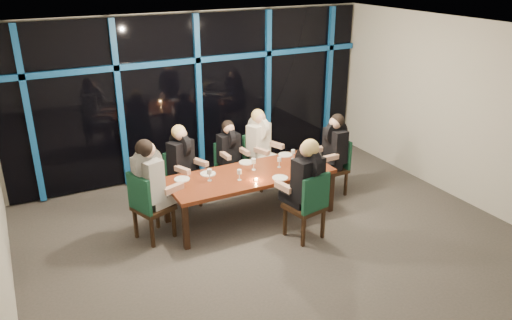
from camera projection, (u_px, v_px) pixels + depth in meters
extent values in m
plane|color=#524C48|center=(275.00, 239.00, 7.39)|extent=(7.00, 7.00, 0.00)
cube|color=silver|center=(197.00, 94.00, 9.28)|extent=(7.00, 0.04, 3.00)
cube|color=silver|center=(446.00, 251.00, 4.35)|extent=(7.00, 0.04, 3.00)
cube|color=silver|center=(459.00, 111.00, 8.31)|extent=(0.04, 6.00, 3.00)
cube|color=white|center=(278.00, 32.00, 6.25)|extent=(7.00, 6.00, 0.04)
cube|color=black|center=(198.00, 95.00, 9.23)|extent=(6.86, 0.04, 2.94)
cube|color=#124D91|center=(29.00, 117.00, 7.95)|extent=(0.10, 0.10, 2.94)
cube|color=#124D91|center=(120.00, 106.00, 8.57)|extent=(0.10, 0.10, 2.94)
cube|color=#124D91|center=(199.00, 96.00, 9.19)|extent=(0.10, 0.10, 2.94)
cube|color=#124D91|center=(268.00, 87.00, 9.81)|extent=(0.10, 0.10, 2.94)
cube|color=#124D91|center=(328.00, 79.00, 10.43)|extent=(0.10, 0.10, 2.94)
cube|color=#124D91|center=(197.00, 60.00, 8.94)|extent=(6.86, 0.10, 0.10)
cube|color=#FF2D14|center=(243.00, 52.00, 9.71)|extent=(0.60, 0.05, 0.35)
cube|color=brown|center=(250.00, 175.00, 7.77)|extent=(2.60, 1.00, 0.06)
cube|color=black|center=(186.00, 227.00, 7.02)|extent=(0.08, 0.08, 0.69)
cube|color=black|center=(331.00, 192.00, 8.08)|extent=(0.08, 0.08, 0.69)
cube|color=black|center=(166.00, 202.00, 7.74)|extent=(0.08, 0.08, 0.69)
cube|color=black|center=(302.00, 173.00, 8.80)|extent=(0.08, 0.08, 0.69)
cube|color=black|center=(184.00, 182.00, 8.17)|extent=(0.59, 0.59, 0.06)
cube|color=#184D34|center=(175.00, 164.00, 8.19)|extent=(0.43, 0.23, 0.50)
cube|color=black|center=(184.00, 202.00, 8.03)|extent=(0.05, 0.05, 0.42)
cube|color=black|center=(200.00, 195.00, 8.29)|extent=(0.05, 0.05, 0.42)
cube|color=black|center=(169.00, 196.00, 8.24)|extent=(0.05, 0.05, 0.42)
cube|color=black|center=(185.00, 189.00, 8.50)|extent=(0.05, 0.05, 0.42)
cube|color=black|center=(230.00, 170.00, 8.73)|extent=(0.45, 0.45, 0.06)
cube|color=#184D34|center=(225.00, 154.00, 8.78)|extent=(0.42, 0.08, 0.46)
cube|color=black|center=(227.00, 187.00, 8.60)|extent=(0.04, 0.04, 0.39)
cube|color=black|center=(243.00, 183.00, 8.77)|extent=(0.04, 0.04, 0.39)
cube|color=black|center=(218.00, 180.00, 8.86)|extent=(0.04, 0.04, 0.39)
cube|color=black|center=(234.00, 176.00, 9.03)|extent=(0.04, 0.04, 0.39)
cube|color=black|center=(260.00, 163.00, 8.93)|extent=(0.59, 0.59, 0.06)
cube|color=#184D34|center=(252.00, 146.00, 8.94)|extent=(0.44, 0.22, 0.51)
cube|color=black|center=(261.00, 181.00, 8.78)|extent=(0.05, 0.05, 0.43)
cube|color=black|center=(274.00, 175.00, 9.04)|extent=(0.05, 0.05, 0.43)
cube|color=black|center=(246.00, 176.00, 9.00)|extent=(0.05, 0.05, 0.43)
cube|color=black|center=(259.00, 170.00, 9.26)|extent=(0.05, 0.05, 0.43)
cube|color=black|center=(153.00, 207.00, 7.26)|extent=(0.64, 0.64, 0.07)
cube|color=#184D34|center=(139.00, 194.00, 6.99)|extent=(0.23, 0.48, 0.55)
cube|color=black|center=(174.00, 223.00, 7.37)|extent=(0.06, 0.06, 0.46)
cube|color=black|center=(157.00, 214.00, 7.61)|extent=(0.06, 0.06, 0.46)
cube|color=black|center=(152.00, 233.00, 7.10)|extent=(0.06, 0.06, 0.46)
cube|color=black|center=(136.00, 224.00, 7.34)|extent=(0.06, 0.06, 0.46)
cube|color=black|center=(332.00, 169.00, 8.64)|extent=(0.47, 0.47, 0.06)
cube|color=#184D34|center=(342.00, 153.00, 8.63)|extent=(0.06, 0.46, 0.51)
cube|color=black|center=(316.00, 181.00, 8.80)|extent=(0.04, 0.04, 0.43)
cube|color=black|center=(329.00, 188.00, 8.50)|extent=(0.04, 0.04, 0.43)
cube|color=black|center=(333.00, 176.00, 8.96)|extent=(0.04, 0.04, 0.43)
cube|color=black|center=(346.00, 184.00, 8.67)|extent=(0.04, 0.04, 0.43)
cube|color=black|center=(305.00, 207.00, 7.28)|extent=(0.57, 0.57, 0.07)
cube|color=#184D34|center=(316.00, 194.00, 7.01)|extent=(0.49, 0.14, 0.55)
cube|color=black|center=(305.00, 214.00, 7.63)|extent=(0.05, 0.05, 0.46)
cube|color=black|center=(285.00, 221.00, 7.41)|extent=(0.05, 0.05, 0.46)
cube|color=black|center=(323.00, 224.00, 7.35)|extent=(0.05, 0.05, 0.46)
cube|color=black|center=(303.00, 232.00, 7.12)|extent=(0.05, 0.05, 0.46)
cube|color=black|center=(189.00, 179.00, 8.07)|extent=(0.50, 0.53, 0.14)
cube|color=black|center=(181.00, 157.00, 8.03)|extent=(0.46, 0.38, 0.56)
cylinder|color=black|center=(180.00, 144.00, 7.95)|extent=(0.26, 0.43, 0.42)
sphere|color=tan|center=(180.00, 134.00, 7.87)|extent=(0.21, 0.21, 0.21)
sphere|color=tan|center=(178.00, 132.00, 7.88)|extent=(0.23, 0.23, 0.23)
cube|color=tan|center=(182.00, 170.00, 7.78)|extent=(0.19, 0.31, 0.08)
cube|color=tan|center=(201.00, 162.00, 8.07)|extent=(0.19, 0.31, 0.08)
cube|color=black|center=(233.00, 167.00, 8.61)|extent=(0.36, 0.41, 0.13)
cube|color=black|center=(229.00, 148.00, 8.61)|extent=(0.38, 0.25, 0.52)
cylinder|color=black|center=(228.00, 137.00, 8.53)|extent=(0.12, 0.39, 0.39)
sphere|color=tan|center=(229.00, 128.00, 8.46)|extent=(0.19, 0.19, 0.19)
sphere|color=black|center=(228.00, 126.00, 8.47)|extent=(0.21, 0.21, 0.21)
cube|color=tan|center=(225.00, 156.00, 8.36)|extent=(0.09, 0.28, 0.07)
cube|color=tan|center=(244.00, 151.00, 8.54)|extent=(0.09, 0.28, 0.07)
cube|color=white|center=(266.00, 159.00, 8.81)|extent=(0.50, 0.53, 0.14)
cube|color=white|center=(259.00, 139.00, 8.79)|extent=(0.47, 0.38, 0.57)
cylinder|color=white|center=(259.00, 127.00, 8.70)|extent=(0.25, 0.43, 0.43)
sphere|color=tan|center=(260.00, 118.00, 8.62)|extent=(0.21, 0.21, 0.21)
sphere|color=tan|center=(258.00, 116.00, 8.63)|extent=(0.23, 0.23, 0.23)
cube|color=tan|center=(262.00, 151.00, 8.53)|extent=(0.19, 0.31, 0.08)
cube|color=tan|center=(276.00, 145.00, 8.82)|extent=(0.19, 0.31, 0.08)
cube|color=black|center=(160.00, 198.00, 7.31)|extent=(0.57, 0.53, 0.15)
cube|color=black|center=(148.00, 179.00, 7.05)|extent=(0.40, 0.50, 0.61)
cylinder|color=black|center=(147.00, 163.00, 6.96)|extent=(0.47, 0.27, 0.46)
sphere|color=tan|center=(147.00, 150.00, 6.90)|extent=(0.23, 0.23, 0.23)
sphere|color=black|center=(144.00, 148.00, 6.85)|extent=(0.25, 0.25, 0.25)
cube|color=tan|center=(174.00, 188.00, 7.16)|extent=(0.34, 0.20, 0.09)
cube|color=tan|center=(155.00, 180.00, 7.43)|extent=(0.34, 0.20, 0.09)
cube|color=black|center=(326.00, 165.00, 8.55)|extent=(0.44, 0.38, 0.14)
cube|color=black|center=(335.00, 145.00, 8.49)|extent=(0.26, 0.42, 0.57)
cylinder|color=black|center=(336.00, 133.00, 8.41)|extent=(0.43, 0.11, 0.43)
sphere|color=tan|center=(335.00, 123.00, 8.33)|extent=(0.21, 0.21, 0.21)
sphere|color=black|center=(338.00, 121.00, 8.34)|extent=(0.23, 0.23, 0.23)
cube|color=tan|center=(316.00, 150.00, 8.59)|extent=(0.31, 0.09, 0.08)
cube|color=tan|center=(330.00, 158.00, 8.26)|extent=(0.31, 0.09, 0.08)
cube|color=black|center=(299.00, 197.00, 7.33)|extent=(0.47, 0.52, 0.15)
cube|color=black|center=(308.00, 178.00, 7.07)|extent=(0.48, 0.34, 0.61)
cylinder|color=black|center=(309.00, 163.00, 6.98)|extent=(0.19, 0.47, 0.46)
sphere|color=tan|center=(308.00, 149.00, 6.92)|extent=(0.23, 0.23, 0.23)
sphere|color=tan|center=(310.00, 148.00, 6.87)|extent=(0.25, 0.25, 0.25)
cube|color=tan|center=(306.00, 179.00, 7.45)|extent=(0.15, 0.34, 0.09)
cube|color=tan|center=(284.00, 187.00, 7.20)|extent=(0.15, 0.34, 0.09)
cylinder|color=white|center=(208.00, 174.00, 7.73)|extent=(0.24, 0.24, 0.01)
cylinder|color=white|center=(246.00, 162.00, 8.16)|extent=(0.24, 0.24, 0.01)
cylinder|color=white|center=(285.00, 155.00, 8.47)|extent=(0.24, 0.24, 0.01)
cylinder|color=white|center=(182.00, 179.00, 7.54)|extent=(0.24, 0.24, 0.01)
cylinder|color=white|center=(305.00, 159.00, 8.28)|extent=(0.24, 0.24, 0.01)
cylinder|color=white|center=(280.00, 178.00, 7.59)|extent=(0.24, 0.24, 0.01)
cylinder|color=black|center=(308.00, 157.00, 8.11)|extent=(0.07, 0.07, 0.22)
cylinder|color=black|center=(309.00, 148.00, 8.06)|extent=(0.03, 0.03, 0.08)
cylinder|color=silver|center=(308.00, 157.00, 8.11)|extent=(0.07, 0.07, 0.06)
cylinder|color=silver|center=(301.00, 164.00, 7.83)|extent=(0.12, 0.12, 0.22)
cylinder|color=silver|center=(305.00, 162.00, 7.85)|extent=(0.02, 0.02, 0.15)
cylinder|color=#FFA64C|center=(256.00, 179.00, 7.52)|extent=(0.05, 0.05, 0.03)
cylinder|color=silver|center=(239.00, 180.00, 7.53)|extent=(0.06, 0.06, 0.01)
cylinder|color=silver|center=(239.00, 177.00, 7.51)|extent=(0.01, 0.01, 0.10)
cylinder|color=silver|center=(239.00, 172.00, 7.48)|extent=(0.07, 0.07, 0.07)
cylinder|color=silver|center=(254.00, 170.00, 7.89)|extent=(0.07, 0.07, 0.01)
cylinder|color=silver|center=(254.00, 166.00, 7.87)|extent=(0.01, 0.01, 0.11)
cylinder|color=silver|center=(254.00, 161.00, 7.84)|extent=(0.07, 0.07, 0.07)
cylinder|color=silver|center=(279.00, 167.00, 7.99)|extent=(0.06, 0.06, 0.01)
cylinder|color=silver|center=(279.00, 164.00, 7.97)|extent=(0.01, 0.01, 0.10)
cylinder|color=silver|center=(279.00, 159.00, 7.94)|extent=(0.07, 0.07, 0.07)
cylinder|color=silver|center=(210.00, 180.00, 7.51)|extent=(0.07, 0.07, 0.01)
cylinder|color=silver|center=(210.00, 177.00, 7.49)|extent=(0.01, 0.01, 0.11)
cylinder|color=silver|center=(209.00, 171.00, 7.46)|extent=(0.07, 0.07, 0.07)
cylinder|color=silver|center=(293.00, 159.00, 8.32)|extent=(0.06, 0.06, 0.01)
cylinder|color=silver|center=(293.00, 156.00, 8.30)|extent=(0.01, 0.01, 0.09)
cylinder|color=silver|center=(293.00, 152.00, 8.27)|extent=(0.06, 0.06, 0.07)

